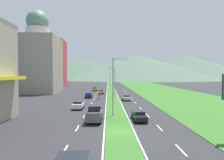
{
  "coord_description": "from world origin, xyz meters",
  "views": [
    {
      "loc": [
        -1.31,
        -22.65,
        6.63
      ],
      "look_at": [
        0.05,
        44.35,
        4.79
      ],
      "focal_mm": 31.94,
      "sensor_mm": 36.0,
      "label": 1
    }
  ],
  "objects_px": {
    "car_0": "(127,98)",
    "motorcycle_rider": "(99,97)",
    "car_2": "(101,92)",
    "street_lamp_far": "(110,76)",
    "car_1": "(89,95)",
    "street_lamp_near": "(115,83)",
    "pickup_truck_0": "(94,114)",
    "car_3": "(139,115)",
    "street_lamp_mid": "(113,80)",
    "car_5": "(95,89)",
    "car_4": "(78,105)"
  },
  "relations": [
    {
      "from": "car_0",
      "to": "motorcycle_rider",
      "type": "relative_size",
      "value": 2.01
    },
    {
      "from": "car_2",
      "to": "motorcycle_rider",
      "type": "relative_size",
      "value": 2.19
    },
    {
      "from": "car_2",
      "to": "car_0",
      "type": "bearing_deg",
      "value": -157.9
    },
    {
      "from": "street_lamp_far",
      "to": "motorcycle_rider",
      "type": "xyz_separation_m",
      "value": [
        -3.49,
        -34.56,
        -5.28
      ]
    },
    {
      "from": "motorcycle_rider",
      "to": "car_1",
      "type": "bearing_deg",
      "value": 36.59
    },
    {
      "from": "street_lamp_far",
      "to": "car_1",
      "type": "distance_m",
      "value": 31.55
    },
    {
      "from": "street_lamp_far",
      "to": "street_lamp_near",
      "type": "bearing_deg",
      "value": -90.01
    },
    {
      "from": "pickup_truck_0",
      "to": "car_3",
      "type": "bearing_deg",
      "value": -89.2
    },
    {
      "from": "motorcycle_rider",
      "to": "street_lamp_far",
      "type": "bearing_deg",
      "value": -5.76
    },
    {
      "from": "street_lamp_far",
      "to": "car_0",
      "type": "xyz_separation_m",
      "value": [
        3.69,
        -36.36,
        -5.31
      ]
    },
    {
      "from": "street_lamp_mid",
      "to": "car_5",
      "type": "distance_m",
      "value": 22.43
    },
    {
      "from": "street_lamp_mid",
      "to": "pickup_truck_0",
      "type": "relative_size",
      "value": 1.57
    },
    {
      "from": "car_3",
      "to": "car_4",
      "type": "xyz_separation_m",
      "value": [
        -10.24,
        9.69,
        0.07
      ]
    },
    {
      "from": "pickup_truck_0",
      "to": "car_0",
      "type": "bearing_deg",
      "value": -16.76
    },
    {
      "from": "car_1",
      "to": "pickup_truck_0",
      "type": "distance_m",
      "value": 28.46
    },
    {
      "from": "street_lamp_near",
      "to": "car_3",
      "type": "relative_size",
      "value": 1.95
    },
    {
      "from": "car_1",
      "to": "car_2",
      "type": "height_order",
      "value": "car_1"
    },
    {
      "from": "car_0",
      "to": "car_4",
      "type": "height_order",
      "value": "car_4"
    },
    {
      "from": "car_5",
      "to": "motorcycle_rider",
      "type": "height_order",
      "value": "motorcycle_rider"
    },
    {
      "from": "street_lamp_mid",
      "to": "pickup_truck_0",
      "type": "distance_m",
      "value": 31.26
    },
    {
      "from": "car_3",
      "to": "pickup_truck_0",
      "type": "xyz_separation_m",
      "value": [
        -6.46,
        -0.09,
        0.27
      ]
    },
    {
      "from": "car_5",
      "to": "car_3",
      "type": "bearing_deg",
      "value": -169.29
    },
    {
      "from": "car_4",
      "to": "car_3",
      "type": "bearing_deg",
      "value": -133.43
    },
    {
      "from": "street_lamp_far",
      "to": "car_3",
      "type": "relative_size",
      "value": 2.22
    },
    {
      "from": "car_2",
      "to": "car_3",
      "type": "xyz_separation_m",
      "value": [
        6.84,
        -39.65,
        -0.02
      ]
    },
    {
      "from": "car_0",
      "to": "street_lamp_near",
      "type": "bearing_deg",
      "value": -10.78
    },
    {
      "from": "street_lamp_mid",
      "to": "car_5",
      "type": "relative_size",
      "value": 2.09
    },
    {
      "from": "car_0",
      "to": "car_2",
      "type": "bearing_deg",
      "value": -157.9
    },
    {
      "from": "car_1",
      "to": "pickup_truck_0",
      "type": "xyz_separation_m",
      "value": [
        3.54,
        -28.23,
        0.22
      ]
    },
    {
      "from": "motorcycle_rider",
      "to": "car_3",
      "type": "bearing_deg",
      "value": -163.9
    },
    {
      "from": "car_1",
      "to": "car_0",
      "type": "bearing_deg",
      "value": -120.11
    },
    {
      "from": "car_4",
      "to": "car_1",
      "type": "bearing_deg",
      "value": -0.73
    },
    {
      "from": "street_lamp_near",
      "to": "car_3",
      "type": "bearing_deg",
      "value": -38.84
    },
    {
      "from": "street_lamp_mid",
      "to": "car_0",
      "type": "bearing_deg",
      "value": -69.94
    },
    {
      "from": "pickup_truck_0",
      "to": "motorcycle_rider",
      "type": "distance_m",
      "value": 24.09
    },
    {
      "from": "car_2",
      "to": "motorcycle_rider",
      "type": "bearing_deg",
      "value": 179.68
    },
    {
      "from": "car_3",
      "to": "motorcycle_rider",
      "type": "distance_m",
      "value": 24.98
    },
    {
      "from": "street_lamp_mid",
      "to": "car_0",
      "type": "height_order",
      "value": "street_lamp_mid"
    },
    {
      "from": "car_1",
      "to": "street_lamp_mid",
      "type": "bearing_deg",
      "value": -70.26
    },
    {
      "from": "car_0",
      "to": "street_lamp_far",
      "type": "bearing_deg",
      "value": -174.21
    },
    {
      "from": "car_1",
      "to": "pickup_truck_0",
      "type": "height_order",
      "value": "pickup_truck_0"
    },
    {
      "from": "pickup_truck_0",
      "to": "car_5",
      "type": "bearing_deg",
      "value": 3.65
    },
    {
      "from": "car_2",
      "to": "pickup_truck_0",
      "type": "height_order",
      "value": "pickup_truck_0"
    },
    {
      "from": "street_lamp_near",
      "to": "car_0",
      "type": "bearing_deg",
      "value": 79.22
    },
    {
      "from": "street_lamp_mid",
      "to": "pickup_truck_0",
      "type": "xyz_separation_m",
      "value": [
        -3.61,
        -30.8,
        -3.92
      ]
    },
    {
      "from": "street_lamp_far",
      "to": "car_2",
      "type": "relative_size",
      "value": 2.42
    },
    {
      "from": "car_0",
      "to": "car_1",
      "type": "height_order",
      "value": "car_1"
    },
    {
      "from": "street_lamp_far",
      "to": "motorcycle_rider",
      "type": "distance_m",
      "value": 35.13
    },
    {
      "from": "street_lamp_near",
      "to": "car_2",
      "type": "bearing_deg",
      "value": 95.25
    },
    {
      "from": "car_1",
      "to": "car_5",
      "type": "xyz_separation_m",
      "value": [
        0.24,
        23.5,
        0.02
      ]
    }
  ]
}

